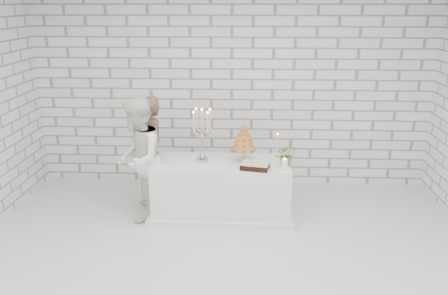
# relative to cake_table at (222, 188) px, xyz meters

# --- Properties ---
(ground) EXTENTS (6.00, 5.00, 0.01)m
(ground) POSITION_rel_cake_table_xyz_m (0.09, -1.31, -0.38)
(ground) COLOR silver
(ground) RESTS_ON ground
(wall_back) EXTENTS (6.00, 0.01, 3.00)m
(wall_back) POSITION_rel_cake_table_xyz_m (0.09, 1.19, 1.12)
(wall_back) COLOR white
(wall_back) RESTS_ON ground
(wall_front) EXTENTS (6.00, 0.01, 3.00)m
(wall_front) POSITION_rel_cake_table_xyz_m (0.09, -3.81, 1.12)
(wall_front) COLOR white
(wall_front) RESTS_ON ground
(cake_table) EXTENTS (1.80, 0.80, 0.75)m
(cake_table) POSITION_rel_cake_table_xyz_m (0.00, 0.00, 0.00)
(cake_table) COLOR white
(cake_table) RESTS_ON ground
(groom) EXTENTS (0.64, 0.69, 1.57)m
(groom) POSITION_rel_cake_table_xyz_m (-1.00, 0.23, 0.41)
(groom) COLOR brown
(groom) RESTS_ON ground
(bride) EXTENTS (0.66, 0.82, 1.64)m
(bride) POSITION_rel_cake_table_xyz_m (-1.08, -0.15, 0.44)
(bride) COLOR white
(bride) RESTS_ON ground
(candelabra) EXTENTS (0.32, 0.32, 0.73)m
(candelabra) POSITION_rel_cake_table_xyz_m (-0.25, 0.01, 0.74)
(candelabra) COLOR #A4A3AE
(candelabra) RESTS_ON cake_table
(croquembouche) EXTENTS (0.36, 0.36, 0.51)m
(croquembouche) POSITION_rel_cake_table_xyz_m (0.29, 0.06, 0.63)
(croquembouche) COLOR #9C5522
(croquembouche) RESTS_ON cake_table
(chocolate_cake) EXTENTS (0.39, 0.32, 0.08)m
(chocolate_cake) POSITION_rel_cake_table_xyz_m (0.44, -0.23, 0.42)
(chocolate_cake) COLOR black
(chocolate_cake) RESTS_ON cake_table
(pillar_candle) EXTENTS (0.10, 0.10, 0.12)m
(pillar_candle) POSITION_rel_cake_table_xyz_m (0.81, -0.20, 0.44)
(pillar_candle) COLOR white
(pillar_candle) RESTS_ON cake_table
(extra_taper) EXTENTS (0.06, 0.06, 0.32)m
(extra_taper) POSITION_rel_cake_table_xyz_m (0.74, 0.24, 0.54)
(extra_taper) COLOR beige
(extra_taper) RESTS_ON cake_table
(flowers) EXTENTS (0.26, 0.23, 0.29)m
(flowers) POSITION_rel_cake_table_xyz_m (0.85, -0.07, 0.52)
(flowers) COLOR #558246
(flowers) RESTS_ON cake_table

